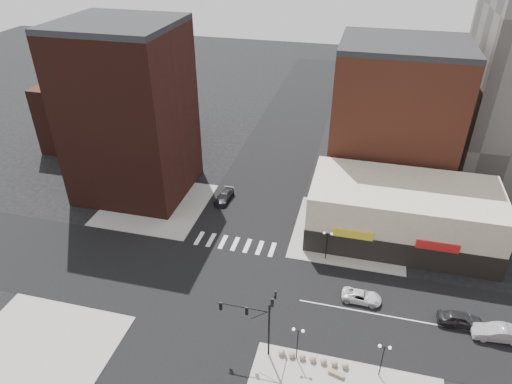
% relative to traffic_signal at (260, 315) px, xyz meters
% --- Properties ---
extents(ground, '(240.00, 240.00, 0.00)m').
position_rel_traffic_signal_xyz_m(ground, '(-7.24, 7.83, -4.96)').
color(ground, black).
rests_on(ground, ground).
extents(road_ew, '(200.00, 14.00, 0.02)m').
position_rel_traffic_signal_xyz_m(road_ew, '(-7.24, 7.83, -4.95)').
color(road_ew, black).
rests_on(road_ew, ground).
extents(road_ns, '(14.00, 200.00, 0.02)m').
position_rel_traffic_signal_xyz_m(road_ns, '(-7.24, 7.83, -4.95)').
color(road_ns, black).
rests_on(road_ns, ground).
extents(sidewalk_nw, '(15.00, 15.00, 0.12)m').
position_rel_traffic_signal_xyz_m(sidewalk_nw, '(-21.74, 22.33, -4.90)').
color(sidewalk_nw, gray).
rests_on(sidewalk_nw, ground).
extents(sidewalk_ne, '(15.00, 15.00, 0.12)m').
position_rel_traffic_signal_xyz_m(sidewalk_ne, '(7.26, 22.33, -4.90)').
color(sidewalk_ne, gray).
rests_on(sidewalk_ne, ground).
extents(sidewalk_sw, '(15.00, 15.00, 0.12)m').
position_rel_traffic_signal_xyz_m(sidewalk_sw, '(-21.74, -6.67, -4.90)').
color(sidewalk_sw, gray).
rests_on(sidewalk_sw, ground).
extents(building_nw, '(16.00, 15.00, 25.00)m').
position_rel_traffic_signal_xyz_m(building_nw, '(-26.24, 26.33, 7.54)').
color(building_nw, '#331510').
rests_on(building_nw, ground).
extents(building_nw_low, '(20.00, 18.00, 12.00)m').
position_rel_traffic_signal_xyz_m(building_nw_low, '(-39.24, 41.83, 1.04)').
color(building_nw_low, '#331510').
rests_on(building_nw_low, ground).
extents(building_ne_midrise, '(18.00, 15.00, 22.00)m').
position_rel_traffic_signal_xyz_m(building_ne_midrise, '(11.76, 37.33, 6.04)').
color(building_ne_midrise, brown).
rests_on(building_ne_midrise, ground).
extents(building_ne_row, '(24.20, 12.20, 8.00)m').
position_rel_traffic_signal_xyz_m(building_ne_row, '(13.76, 22.83, -1.66)').
color(building_ne_row, beige).
rests_on(building_ne_row, ground).
extents(traffic_signal, '(5.59, 3.09, 7.77)m').
position_rel_traffic_signal_xyz_m(traffic_signal, '(0.00, 0.00, 0.00)').
color(traffic_signal, black).
rests_on(traffic_signal, ground).
extents(street_lamp_se_a, '(1.22, 0.32, 4.16)m').
position_rel_traffic_signal_xyz_m(street_lamp_se_a, '(3.76, -0.17, -1.67)').
color(street_lamp_se_a, black).
rests_on(street_lamp_se_a, sidewalk_se).
extents(street_lamp_se_b, '(1.22, 0.32, 4.16)m').
position_rel_traffic_signal_xyz_m(street_lamp_se_b, '(11.76, -0.17, -1.67)').
color(street_lamp_se_b, black).
rests_on(street_lamp_se_b, sidewalk_se).
extents(street_lamp_ne, '(1.22, 0.32, 4.16)m').
position_rel_traffic_signal_xyz_m(street_lamp_ne, '(4.76, 15.83, -1.67)').
color(street_lamp_ne, black).
rests_on(street_lamp_ne, sidewalk_ne).
extents(bollard_row, '(6.95, 0.65, 0.65)m').
position_rel_traffic_signal_xyz_m(bollard_row, '(5.41, -0.17, -4.52)').
color(bollard_row, '#A0826E').
rests_on(bollard_row, sidewalk_se).
extents(white_suv, '(4.53, 2.18, 1.24)m').
position_rel_traffic_signal_xyz_m(white_suv, '(9.60, 9.53, -4.34)').
color(white_suv, silver).
rests_on(white_suv, ground).
extents(dark_sedan_east, '(4.76, 2.05, 1.60)m').
position_rel_traffic_signal_xyz_m(dark_sedan_east, '(20.02, 8.49, -4.16)').
color(dark_sedan_east, black).
rests_on(dark_sedan_east, ground).
extents(silver_sedan, '(5.10, 2.10, 1.64)m').
position_rel_traffic_signal_xyz_m(silver_sedan, '(23.52, 7.46, -4.14)').
color(silver_sedan, '#AAABB0').
rests_on(silver_sedan, ground).
extents(dark_sedan_north, '(2.31, 4.90, 1.38)m').
position_rel_traffic_signal_xyz_m(dark_sedan_north, '(-11.98, 25.99, -4.27)').
color(dark_sedan_north, black).
rests_on(dark_sedan_north, ground).
extents(stone_bench, '(1.68, 0.90, 0.37)m').
position_rel_traffic_signal_xyz_m(stone_bench, '(7.78, -1.17, -4.64)').
color(stone_bench, gray).
rests_on(stone_bench, sidewalk_se).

